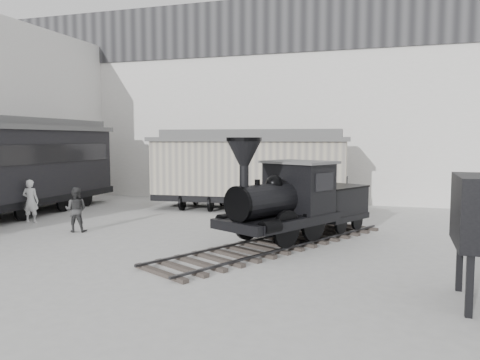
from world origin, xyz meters
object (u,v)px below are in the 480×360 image
(visitor_b, at_px, (76,210))
(boxcar, at_px, (249,168))
(visitor_a, at_px, (31,201))
(locomotive, at_px, (292,205))

(visitor_b, bearing_deg, boxcar, -139.54)
(visitor_a, height_order, visitor_b, visitor_a)
(visitor_a, bearing_deg, locomotive, 162.44)
(locomotive, distance_m, visitor_a, 11.00)
(visitor_b, bearing_deg, visitor_a, -36.79)
(boxcar, distance_m, visitor_b, 8.56)
(locomotive, xyz_separation_m, visitor_b, (-7.98, -0.58, -0.42))
(locomotive, bearing_deg, boxcar, 145.29)
(visitor_a, distance_m, visitor_b, 3.20)
(locomotive, height_order, visitor_b, locomotive)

